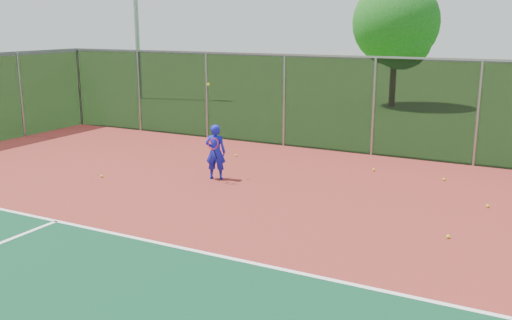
{
  "coord_description": "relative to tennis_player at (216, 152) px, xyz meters",
  "views": [
    {
      "loc": [
        1.79,
        -4.96,
        4.0
      ],
      "look_at": [
        -3.4,
        5.0,
        1.3
      ],
      "focal_mm": 40.0,
      "sensor_mm": 36.0,
      "label": 1
    }
  ],
  "objects": [
    {
      "name": "fence_back",
      "position": [
        5.82,
        4.63,
        0.81
      ],
      "size": [
        30.0,
        0.06,
        3.03
      ],
      "color": "black",
      "rests_on": "court_apron"
    },
    {
      "name": "tennis_player",
      "position": [
        0.0,
        0.0,
        0.0
      ],
      "size": [
        0.61,
        0.66,
        2.49
      ],
      "color": "#141BC2",
      "rests_on": "court_apron"
    },
    {
      "name": "practice_ball_0",
      "position": [
        3.45,
        2.7,
        -0.69
      ],
      "size": [
        0.07,
        0.07,
        0.07
      ],
      "primitive_type": "sphere",
      "color": "#CFDD19",
      "rests_on": "court_apron"
    },
    {
      "name": "practice_ball_1",
      "position": [
        6.15,
        -1.62,
        -0.69
      ],
      "size": [
        0.07,
        0.07,
        0.07
      ],
      "primitive_type": "sphere",
      "color": "#CFDD19",
      "rests_on": "court_apron"
    },
    {
      "name": "practice_ball_2",
      "position": [
        -0.81,
        2.51,
        -0.69
      ],
      "size": [
        0.07,
        0.07,
        0.07
      ],
      "primitive_type": "sphere",
      "color": "#CFDD19",
      "rests_on": "court_apron"
    },
    {
      "name": "practice_ball_4",
      "position": [
        5.35,
        2.59,
        -0.69
      ],
      "size": [
        0.07,
        0.07,
        0.07
      ],
      "primitive_type": "sphere",
      "color": "#CFDD19",
      "rests_on": "court_apron"
    },
    {
      "name": "practice_ball_5",
      "position": [
        -2.76,
        -1.28,
        -0.69
      ],
      "size": [
        0.07,
        0.07,
        0.07
      ],
      "primitive_type": "sphere",
      "color": "#CFDD19",
      "rests_on": "court_apron"
    },
    {
      "name": "practice_ball_7",
      "position": [
        6.61,
        0.73,
        -0.69
      ],
      "size": [
        0.07,
        0.07,
        0.07
      ],
      "primitive_type": "sphere",
      "color": "#CFDD19",
      "rests_on": "court_apron"
    },
    {
      "name": "tree_back_left",
      "position": [
        0.67,
        15.71,
        3.09
      ],
      "size": [
        4.17,
        4.17,
        6.13
      ],
      "color": "#322412",
      "rests_on": "ground"
    }
  ]
}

